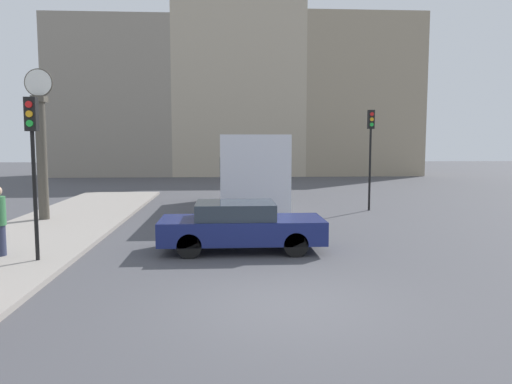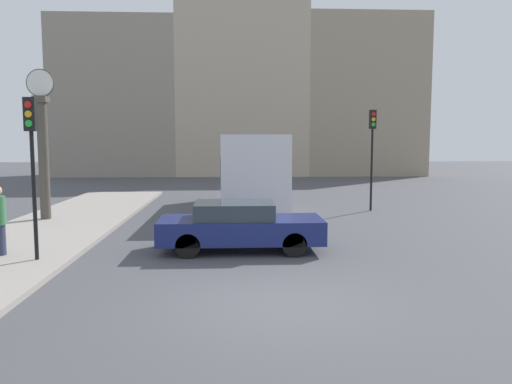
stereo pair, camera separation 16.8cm
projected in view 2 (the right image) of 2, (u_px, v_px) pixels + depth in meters
name	position (u px, v px, depth m)	size (l,w,h in m)	color
ground_plane	(279.00, 305.00, 8.72)	(120.00, 120.00, 0.00)	#47474C
sidewalk_corner	(61.00, 225.00, 16.67)	(3.90, 20.65, 0.12)	gray
building_row	(242.00, 87.00, 41.26)	(30.20, 5.00, 16.98)	gray
sedan_car	(239.00, 226.00, 13.00)	(4.23, 1.74, 1.28)	navy
bus_distant	(252.00, 168.00, 20.81)	(2.43, 8.05, 3.08)	silver
traffic_light_near	(32.00, 144.00, 11.31)	(0.26, 0.24, 3.72)	black
traffic_light_far	(372.00, 139.00, 20.27)	(0.26, 0.24, 4.11)	black
street_clock	(43.00, 147.00, 17.38)	(0.96, 0.46, 5.21)	#4C473D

